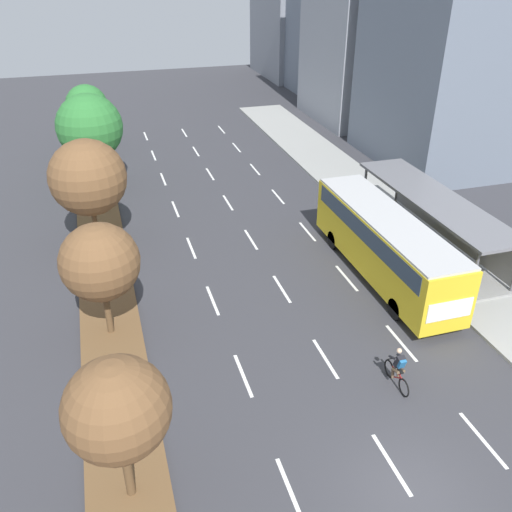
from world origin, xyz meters
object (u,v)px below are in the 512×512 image
object	(u,v)px
median_tree_nearest	(117,409)
median_tree_fourth	(90,127)
bus_shelter	(435,215)
median_tree_second	(100,262)
median_tree_fifth	(87,106)
cyclist	(398,369)
median_tree_third	(88,178)
bus	(385,240)

from	to	relation	value
median_tree_nearest	median_tree_fourth	bearing A→B (deg)	89.69
bus_shelter	median_tree_fourth	world-z (taller)	median_tree_fourth
median_tree_second	median_tree_fifth	xyz separation A→B (m)	(0.16, 25.25, 0.20)
bus_shelter	median_tree_nearest	size ratio (longest dim) A/B	2.39
median_tree_nearest	median_tree_fifth	bearing A→B (deg)	89.87
median_tree_fourth	median_tree_second	bearing A→B (deg)	-90.76
median_tree_fourth	median_tree_nearest	bearing A→B (deg)	-90.31
median_tree_nearest	median_tree_fifth	distance (m)	33.67
cyclist	median_tree_fifth	distance (m)	33.42
cyclist	median_tree_nearest	world-z (taller)	median_tree_nearest
median_tree_fifth	median_tree_fourth	bearing A→B (deg)	-89.60
median_tree_third	median_tree_fourth	size ratio (longest dim) A/B	0.93
bus	cyclist	bearing A→B (deg)	-113.94
median_tree_second	median_tree_fourth	world-z (taller)	median_tree_fourth
bus_shelter	cyclist	distance (m)	12.21
cyclist	median_tree_nearest	size ratio (longest dim) A/B	0.36
bus_shelter	median_tree_fifth	distance (m)	28.43
cyclist	median_tree_third	size ratio (longest dim) A/B	0.30
bus_shelter	median_tree_fifth	xyz separation A→B (m)	(-17.66, 22.19, 1.93)
bus_shelter	median_tree_third	size ratio (longest dim) A/B	1.99
median_tree_third	median_tree_fourth	xyz separation A→B (m)	(0.39, 8.42, 0.34)
bus_shelter	median_tree_fifth	size ratio (longest dim) A/B	2.25
median_tree_second	median_tree_fifth	bearing A→B (deg)	89.63
bus_shelter	cyclist	size ratio (longest dim) A/B	6.59
median_tree_fourth	median_tree_fifth	size ratio (longest dim) A/B	1.22
bus	cyclist	size ratio (longest dim) A/B	6.20
cyclist	median_tree_fourth	bearing A→B (deg)	113.31
median_tree_second	bus_shelter	bearing A→B (deg)	9.74
median_tree_nearest	median_tree_second	size ratio (longest dim) A/B	0.98
bus_shelter	median_tree_second	world-z (taller)	median_tree_second
cyclist	median_tree_fifth	xyz separation A→B (m)	(-10.10, 31.72, 3.00)
bus_shelter	cyclist	xyz separation A→B (m)	(-7.56, -9.53, -1.08)
bus_shelter	median_tree_third	distance (m)	18.91
bus_shelter	median_tree_fourth	size ratio (longest dim) A/B	1.85
median_tree_second	median_tree_third	distance (m)	8.43
median_tree_second	median_tree_third	world-z (taller)	median_tree_third
median_tree_third	bus_shelter	bearing A→B (deg)	-16.58
cyclist	median_tree_second	bearing A→B (deg)	147.79
median_tree_fourth	cyclist	bearing A→B (deg)	-66.69
cyclist	median_tree_third	world-z (taller)	median_tree_third
cyclist	median_tree_second	xyz separation A→B (m)	(-10.27, 6.47, 2.80)
bus	median_tree_second	world-z (taller)	median_tree_second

